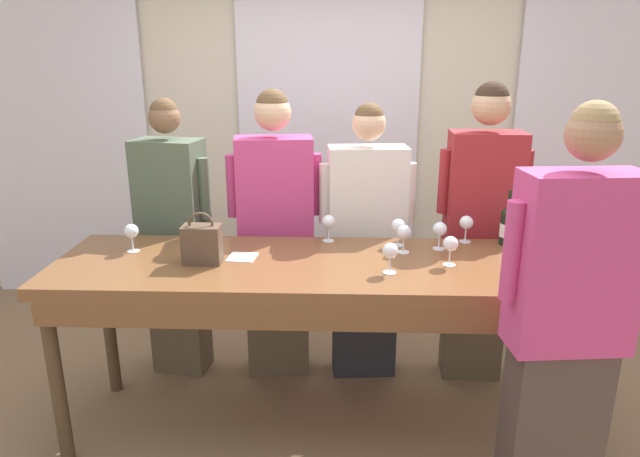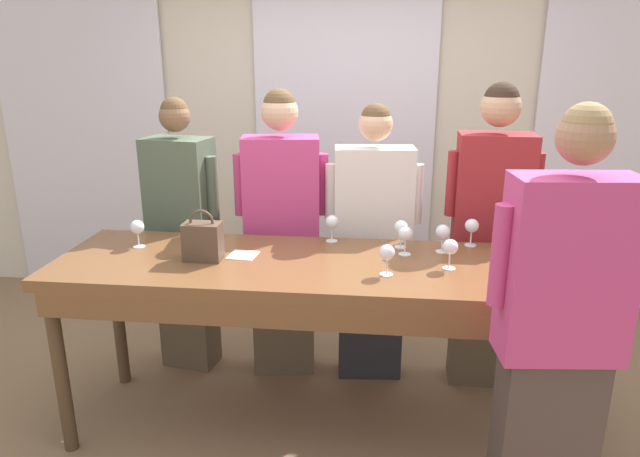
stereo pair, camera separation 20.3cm
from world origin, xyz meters
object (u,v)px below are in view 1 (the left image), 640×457
Objects in this scene: tasting_bar at (319,280)px; wine_glass_front_mid at (404,233)px; wine_glass_back_left at (440,230)px; guest_olive_jacket at (174,240)px; handbag at (202,243)px; wine_glass_back_right at (451,245)px; wine_glass_front_left at (466,223)px; wine_glass_back_mid at (398,227)px; guest_striped_shirt at (480,233)px; wine_glass_center_right at (131,232)px; wine_glass_center_mid at (524,225)px; guest_pink_top at (276,235)px; wine_glass_front_right at (329,223)px; wine_bottle at (508,225)px; guest_cream_sweater at (366,244)px; host_pouring at (565,332)px; wine_glass_center_left at (390,252)px.

wine_glass_front_mid reaches higher than tasting_bar.
wine_glass_back_left is 1.60m from guest_olive_jacket.
tasting_bar is 0.61m from handbag.
wine_glass_front_left is at bearing 67.36° from wine_glass_back_right.
wine_glass_front_left is (1.37, 0.37, 0.01)m from handbag.
wine_glass_back_mid is 0.09× the size of guest_olive_jacket.
wine_glass_center_right is at bearing -166.23° from guest_striped_shirt.
handbag is at bearing -62.06° from guest_olive_jacket.
wine_glass_center_right is 0.08× the size of guest_striped_shirt.
wine_glass_center_mid is 1.00× the size of wine_glass_back_mid.
wine_glass_back_right is 1.13m from guest_pink_top.
guest_striped_shirt is at bearing 50.58° from wine_glass_back_left.
handbag is at bearing -168.43° from wine_glass_center_mid.
tasting_bar is 0.90m from wine_glass_front_left.
wine_glass_front_right is 1.00× the size of wine_glass_back_mid.
wine_bottle reaches higher than wine_glass_front_right.
wine_glass_center_right is (-0.41, 0.15, 0.01)m from handbag.
wine_glass_center_right is at bearing -99.31° from guest_olive_jacket.
guest_olive_jacket is 1.85m from guest_striped_shirt.
wine_glass_back_mid is 0.42m from guest_cream_sweater.
guest_pink_top is 0.55m from guest_cream_sweater.
handbag is at bearing -20.26° from wine_glass_center_right.
guest_cream_sweater is (-0.38, 0.62, -0.21)m from wine_glass_back_right.
wine_glass_front_right is 0.08× the size of host_pouring.
wine_glass_back_left is (0.63, 0.24, 0.20)m from tasting_bar.
guest_cream_sweater reaches higher than wine_glass_center_left.
guest_olive_jacket is (-0.91, 0.61, 0.00)m from tasting_bar.
guest_cream_sweater reaches higher than wine_bottle.
wine_glass_front_left is 0.09× the size of guest_olive_jacket.
guest_pink_top is (-0.33, 0.26, -0.16)m from wine_glass_front_right.
wine_glass_center_mid is at bearing -59.57° from guest_striped_shirt.
wine_glass_back_mid is (0.38, -0.06, 0.00)m from wine_glass_front_right.
guest_pink_top is 1.77m from host_pouring.
tasting_bar is 0.40m from wine_glass_front_right.
handbag is 1.72m from wine_glass_center_mid.
host_pouring reaches higher than wine_glass_back_mid.
tasting_bar is 0.66m from guest_cream_sweater.
guest_cream_sweater is 0.94× the size of host_pouring.
wine_glass_front_right is (-0.76, -0.01, -0.00)m from wine_glass_front_left.
tasting_bar is 17.79× the size of wine_glass_back_right.
guest_olive_jacket reaches higher than handbag.
guest_olive_jacket reaches higher than wine_glass_front_left.
guest_pink_top is at bearing 64.80° from handbag.
wine_glass_center_mid is 0.08× the size of host_pouring.
wine_bottle is 1.15× the size of handbag.
wine_glass_back_right is (-0.15, -0.37, 0.00)m from wine_glass_front_left.
guest_olive_jacket is at bearing 158.35° from wine_glass_back_right.
wine_bottle is 2.02× the size of wine_glass_back_left.
host_pouring is at bearing -55.61° from wine_glass_front_mid.
guest_cream_sweater is (-0.53, 0.25, -0.21)m from wine_glass_front_left.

